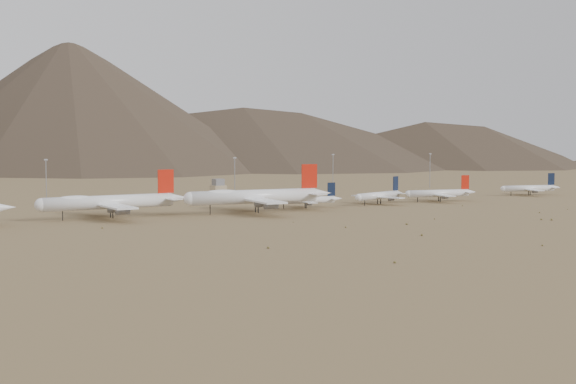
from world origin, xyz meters
TOP-DOWN VIEW (x-y plane):
  - ground at (0.00, 0.00)m, footprint 3000.00×3000.00m
  - widebody_centre at (-69.17, 40.09)m, footprint 74.74×57.21m
  - widebody_east at (1.43, 26.28)m, footprint 80.23×62.30m
  - narrowbody_a at (37.92, 34.49)m, footprint 39.87×29.33m
  - narrowbody_b at (86.67, 32.69)m, footprint 44.45×32.96m
  - narrowbody_c at (127.44, 26.83)m, footprint 45.27×33.44m
  - narrowbody_d at (211.26, 32.09)m, footprint 41.93×31.18m
  - control_tower at (30.00, 120.00)m, footprint 8.00×8.00m
  - mast_west at (-73.73, 127.07)m, footprint 2.00×0.60m
  - mast_centre at (33.37, 105.02)m, footprint 2.00×0.60m
  - mast_east at (134.79, 144.01)m, footprint 2.00×0.60m
  - mast_far_east at (209.36, 124.25)m, footprint 2.00×0.60m
  - desert_scrub at (62.03, -94.78)m, footprint 406.66×172.70m

SIDE VIEW (x-z plane):
  - ground at x=0.00m, z-range 0.00..0.00m
  - desert_scrub at x=62.03m, z-range -0.10..0.74m
  - narrowbody_a at x=37.92m, z-range -2.35..11.03m
  - narrowbody_d at x=211.26m, z-range -2.51..11.80m
  - narrowbody_b at x=86.67m, z-range -2.65..12.44m
  - narrowbody_c at x=127.44m, z-range -2.68..12.59m
  - control_tower at x=30.00m, z-range -0.68..11.32m
  - widebody_centre at x=-69.17m, z-range -3.44..18.75m
  - widebody_east at x=1.43m, z-range -3.71..20.19m
  - mast_west at x=-73.73m, z-range 1.35..27.05m
  - mast_centre at x=33.37m, z-range 1.35..27.05m
  - mast_east at x=134.79m, z-range 1.35..27.05m
  - mast_far_east at x=209.36m, z-range 1.35..27.05m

